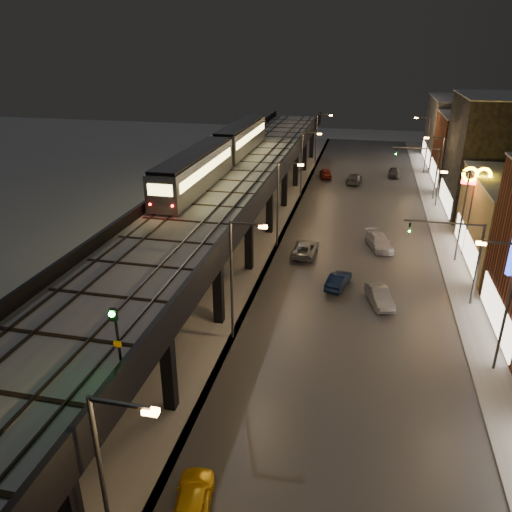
{
  "coord_description": "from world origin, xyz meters",
  "views": [
    {
      "loc": [
        7.65,
        -16.84,
        19.88
      ],
      "look_at": [
        0.19,
        16.77,
        5.0
      ],
      "focal_mm": 35.0,
      "sensor_mm": 36.0,
      "label": 1
    }
  ],
  "objects_px": {
    "subway_train": "(221,151)",
    "car_onc_silver": "(379,297)",
    "rail_signal": "(115,327)",
    "car_near_white": "(338,281)",
    "car_taxi": "(192,503)",
    "car_onc_red": "(394,173)",
    "car_mid_dark": "(354,179)",
    "car_onc_white": "(379,242)",
    "car_far_white": "(326,173)",
    "car_mid_silver": "(305,249)"
  },
  "relations": [
    {
      "from": "car_taxi",
      "to": "car_onc_white",
      "type": "xyz_separation_m",
      "value": [
        8.4,
        34.37,
        -0.01
      ]
    },
    {
      "from": "car_far_white",
      "to": "car_onc_white",
      "type": "bearing_deg",
      "value": 97.4
    },
    {
      "from": "car_onc_white",
      "to": "car_onc_red",
      "type": "xyz_separation_m",
      "value": [
        2.44,
        31.14,
        -0.03
      ]
    },
    {
      "from": "car_taxi",
      "to": "car_far_white",
      "type": "bearing_deg",
      "value": -100.61
    },
    {
      "from": "rail_signal",
      "to": "car_taxi",
      "type": "height_order",
      "value": "rail_signal"
    },
    {
      "from": "car_mid_dark",
      "to": "car_onc_white",
      "type": "distance_m",
      "value": 25.87
    },
    {
      "from": "car_taxi",
      "to": "car_onc_silver",
      "type": "distance_m",
      "value": 23.6
    },
    {
      "from": "rail_signal",
      "to": "car_near_white",
      "type": "relative_size",
      "value": 0.77
    },
    {
      "from": "car_mid_silver",
      "to": "car_onc_white",
      "type": "height_order",
      "value": "car_onc_white"
    },
    {
      "from": "subway_train",
      "to": "car_near_white",
      "type": "bearing_deg",
      "value": -45.27
    },
    {
      "from": "car_mid_silver",
      "to": "car_onc_white",
      "type": "distance_m",
      "value": 8.06
    },
    {
      "from": "car_far_white",
      "to": "car_onc_white",
      "type": "xyz_separation_m",
      "value": [
        8.06,
        -28.08,
        -0.03
      ]
    },
    {
      "from": "rail_signal",
      "to": "car_mid_dark",
      "type": "xyz_separation_m",
      "value": [
        8.27,
        58.76,
        -8.07
      ]
    },
    {
      "from": "rail_signal",
      "to": "car_taxi",
      "type": "relative_size",
      "value": 0.72
    },
    {
      "from": "car_onc_white",
      "to": "car_onc_red",
      "type": "relative_size",
      "value": 1.22
    },
    {
      "from": "car_onc_silver",
      "to": "car_onc_red",
      "type": "xyz_separation_m",
      "value": [
        2.48,
        43.44,
        -0.01
      ]
    },
    {
      "from": "car_mid_silver",
      "to": "car_onc_silver",
      "type": "xyz_separation_m",
      "value": [
        7.25,
        -8.87,
        0.0
      ]
    },
    {
      "from": "car_onc_white",
      "to": "car_near_white",
      "type": "bearing_deg",
      "value": -126.99
    },
    {
      "from": "subway_train",
      "to": "car_mid_dark",
      "type": "relative_size",
      "value": 7.44
    },
    {
      "from": "rail_signal",
      "to": "car_onc_red",
      "type": "distance_m",
      "value": 66.34
    },
    {
      "from": "car_mid_dark",
      "to": "car_onc_silver",
      "type": "relative_size",
      "value": 1.16
    },
    {
      "from": "car_taxi",
      "to": "car_onc_red",
      "type": "distance_m",
      "value": 66.4
    },
    {
      "from": "car_taxi",
      "to": "car_onc_white",
      "type": "height_order",
      "value": "car_taxi"
    },
    {
      "from": "car_taxi",
      "to": "car_onc_red",
      "type": "bearing_deg",
      "value": -109.7
    },
    {
      "from": "subway_train",
      "to": "car_onc_white",
      "type": "height_order",
      "value": "subway_train"
    },
    {
      "from": "car_onc_silver",
      "to": "car_onc_white",
      "type": "distance_m",
      "value": 12.3
    },
    {
      "from": "car_near_white",
      "to": "car_mid_silver",
      "type": "distance_m",
      "value": 7.5
    },
    {
      "from": "rail_signal",
      "to": "car_onc_silver",
      "type": "xyz_separation_m",
      "value": [
        11.8,
        20.84,
        -8.08
      ]
    },
    {
      "from": "rail_signal",
      "to": "car_onc_white",
      "type": "relative_size",
      "value": 0.62
    },
    {
      "from": "car_taxi",
      "to": "car_near_white",
      "type": "height_order",
      "value": "car_taxi"
    },
    {
      "from": "car_taxi",
      "to": "car_onc_white",
      "type": "distance_m",
      "value": 35.38
    },
    {
      "from": "car_far_white",
      "to": "rail_signal",
      "type": "bearing_deg",
      "value": 77.85
    },
    {
      "from": "car_mid_dark",
      "to": "car_onc_red",
      "type": "distance_m",
      "value": 8.16
    },
    {
      "from": "rail_signal",
      "to": "car_onc_silver",
      "type": "distance_m",
      "value": 25.28
    },
    {
      "from": "car_taxi",
      "to": "car_near_white",
      "type": "relative_size",
      "value": 1.07
    },
    {
      "from": "subway_train",
      "to": "car_onc_silver",
      "type": "relative_size",
      "value": 8.6
    },
    {
      "from": "car_mid_dark",
      "to": "car_onc_red",
      "type": "xyz_separation_m",
      "value": [
        6.01,
        5.52,
        -0.02
      ]
    },
    {
      "from": "car_mid_silver",
      "to": "car_onc_silver",
      "type": "height_order",
      "value": "car_onc_silver"
    },
    {
      "from": "car_mid_dark",
      "to": "car_far_white",
      "type": "bearing_deg",
      "value": -23.08
    },
    {
      "from": "subway_train",
      "to": "car_onc_white",
      "type": "relative_size",
      "value": 7.34
    },
    {
      "from": "car_onc_silver",
      "to": "car_onc_white",
      "type": "xyz_separation_m",
      "value": [
        0.04,
        12.3,
        0.02
      ]
    },
    {
      "from": "subway_train",
      "to": "car_onc_silver",
      "type": "distance_m",
      "value": 26.22
    },
    {
      "from": "car_far_white",
      "to": "car_onc_white",
      "type": "distance_m",
      "value": 29.21
    },
    {
      "from": "car_onc_white",
      "to": "car_far_white",
      "type": "bearing_deg",
      "value": 88.57
    },
    {
      "from": "car_far_white",
      "to": "subway_train",
      "type": "bearing_deg",
      "value": 57.63
    },
    {
      "from": "car_mid_dark",
      "to": "car_onc_red",
      "type": "relative_size",
      "value": 1.21
    },
    {
      "from": "car_mid_dark",
      "to": "car_far_white",
      "type": "height_order",
      "value": "car_far_white"
    },
    {
      "from": "car_onc_red",
      "to": "car_onc_white",
      "type": "bearing_deg",
      "value": -92.36
    },
    {
      "from": "car_far_white",
      "to": "car_onc_white",
      "type": "height_order",
      "value": "car_far_white"
    },
    {
      "from": "subway_train",
      "to": "car_onc_silver",
      "type": "height_order",
      "value": "subway_train"
    }
  ]
}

